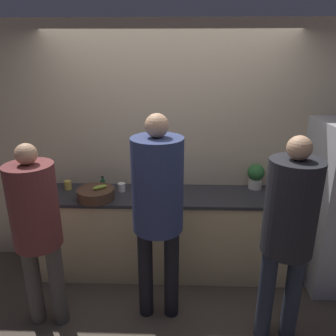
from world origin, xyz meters
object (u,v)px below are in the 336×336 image
Objects in this scene: bottle_green at (103,184)px; cup_white at (122,187)px; person_left at (36,221)px; person_center at (158,199)px; utensil_crock at (141,184)px; person_right at (289,224)px; potted_plant at (256,175)px; cup_yellow at (68,185)px; fruit_bowl at (96,194)px.

cup_white is at bearing -12.54° from bottle_green.
cup_white is (0.55, 0.83, -0.05)m from person_left.
person_center reaches higher than bottle_green.
utensil_crock reaches higher than cup_white.
bottle_green is at bearing 167.46° from cup_white.
utensil_crock is at bearing 106.68° from person_center.
person_right is 6.54× the size of potted_plant.
person_right is at bearing -38.33° from utensil_crock.
person_right is 1.56m from utensil_crock.
person_right is at bearing -12.36° from person_center.
utensil_crock is 0.78m from cup_yellow.
person_left reaches higher than potted_plant.
fruit_bowl is (-0.65, 0.51, -0.19)m from person_center.
utensil_crock is 0.20m from cup_white.
utensil_crock is at bearing 141.67° from person_right.
bottle_green is 0.54× the size of potted_plant.
potted_plant reaches higher than fruit_bowl.
person_right is 1.06m from potted_plant.
person_left is 4.54× the size of fruit_bowl.
person_right is at bearing -33.21° from cup_white.
bottle_green is 1.62m from potted_plant.
person_center is 12.82× the size of bottle_green.
person_left is 17.41× the size of cup_yellow.
cup_white is at bearing 41.70° from fruit_bowl.
fruit_bowl reaches higher than cup_yellow.
fruit_bowl and bottle_green have the same top height.
potted_plant is (1.63, 0.32, 0.09)m from fruit_bowl.
cup_yellow is at bearing 143.37° from person_center.
person_right is 7.13× the size of utensil_crock.
person_center is 0.85m from cup_white.
fruit_bowl is 1.67m from potted_plant.
person_left is 0.99m from person_center.
person_left reaches higher than bottle_green.
person_left is at bearing 177.15° from person_right.
utensil_crock is at bearing -175.89° from potted_plant.
bottle_green reaches higher than cup_white.
person_right is 2.22m from cup_yellow.
bottle_green reaches higher than cup_yellow.
person_left is 6.73× the size of utensil_crock.
utensil_crock is (0.75, 0.87, -0.02)m from person_left.
bottle_green is 0.37m from cup_yellow.
person_left reaches higher than cup_white.
person_center reaches higher than utensil_crock.
person_center is at bearing 167.64° from person_right.
utensil_crock is 1.22m from potted_plant.
bottle_green is 1.53× the size of cup_yellow.
utensil_crock is (0.42, 0.23, 0.01)m from fruit_bowl.
person_left is at bearing -123.42° from cup_white.
person_center is 1.26m from cup_yellow.
cup_white is (0.21, -0.05, -0.01)m from bottle_green.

